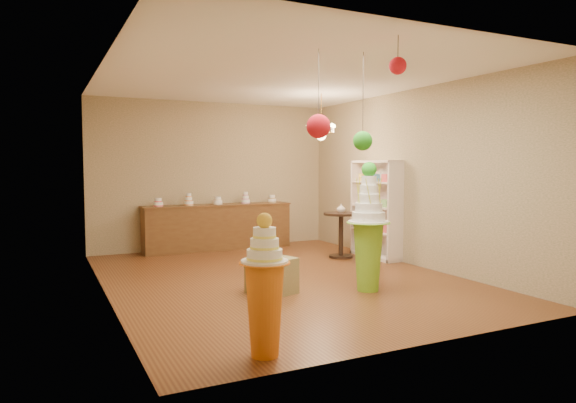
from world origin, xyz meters
name	(u,v)px	position (x,y,z in m)	size (l,w,h in m)	color
floor	(280,278)	(0.00, 0.00, 0.00)	(6.50, 6.50, 0.00)	brown
ceiling	(279,78)	(0.00, 0.00, 3.00)	(6.50, 6.50, 0.00)	white
wall_back	(213,176)	(0.00, 3.25, 1.50)	(5.00, 0.04, 3.00)	#9C8B69
wall_front	(427,188)	(0.00, -3.25, 1.50)	(5.00, 0.04, 3.00)	#9C8B69
wall_left	(104,182)	(-2.50, 0.00, 1.50)	(0.04, 6.50, 3.00)	#9C8B69
wall_right	(412,178)	(2.50, 0.00, 1.50)	(0.04, 6.50, 3.00)	#9C8B69
pedestal_green	(368,238)	(0.75, -1.25, 0.72)	(0.63, 0.63, 1.75)	#78C12A
pedestal_orange	(265,297)	(-1.47, -2.85, 0.54)	(0.53, 0.53, 1.29)	orange
burlap_riser	(272,275)	(-0.49, -0.80, 0.24)	(0.53, 0.53, 0.48)	olive
sideboard	(218,226)	(0.00, 2.97, 0.48)	(3.04, 0.54, 1.16)	#58371B
shelving_unit	(376,209)	(2.34, 0.80, 0.90)	(0.33, 1.20, 1.80)	silver
round_table	(341,229)	(1.76, 1.08, 0.54)	(0.85, 0.85, 0.84)	black
vase	(341,208)	(1.76, 1.08, 0.92)	(0.16, 0.16, 0.17)	silver
pom_red_left	(318,126)	(-0.41, -1.92, 2.15)	(0.27, 0.27, 0.99)	#3F352D
pom_green_mid	(363,141)	(0.13, -2.00, 1.99)	(0.22, 0.22, 1.12)	#3F352D
pom_red_right	(398,66)	(0.01, -2.79, 2.70)	(0.17, 0.17, 0.39)	#3F352D
chandelier	(321,132)	(1.36, 1.13, 2.30)	(0.65, 0.65, 0.85)	#C08F43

